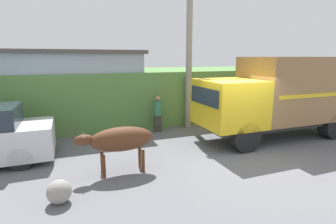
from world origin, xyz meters
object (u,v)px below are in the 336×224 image
(brown_cow, at_px, (120,140))
(roadside_rock, at_px, (59,192))
(pedestrian_on_hill, at_px, (158,113))
(cargo_truck, at_px, (285,94))
(utility_pole, at_px, (189,54))

(brown_cow, height_order, roadside_rock, brown_cow)
(brown_cow, relative_size, pedestrian_on_hill, 1.36)
(cargo_truck, distance_m, utility_pole, 4.28)
(pedestrian_on_hill, bearing_deg, brown_cow, 63.61)
(brown_cow, bearing_deg, roadside_rock, -145.49)
(roadside_rock, bearing_deg, cargo_truck, 14.40)
(pedestrian_on_hill, distance_m, roadside_rock, 6.03)
(brown_cow, distance_m, pedestrian_on_hill, 4.17)
(cargo_truck, bearing_deg, roadside_rock, -167.20)
(utility_pole, distance_m, roadside_rock, 7.89)
(roadside_rock, bearing_deg, brown_cow, 35.14)
(brown_cow, bearing_deg, pedestrian_on_hill, 56.34)
(brown_cow, xyz_separation_m, roadside_rock, (-1.58, -1.11, -0.68))
(utility_pole, bearing_deg, pedestrian_on_hill, -170.36)
(cargo_truck, height_order, brown_cow, cargo_truck)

